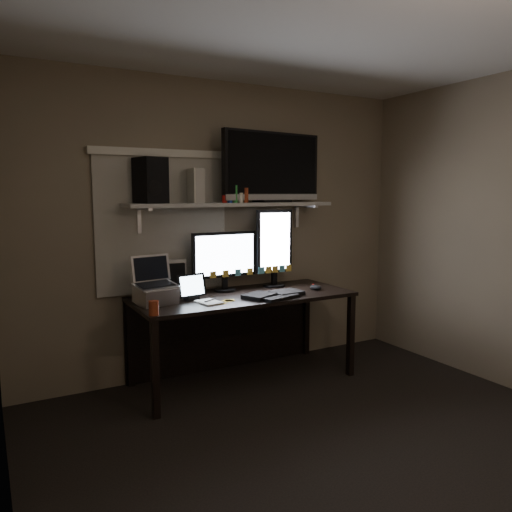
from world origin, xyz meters
TOP-DOWN VIEW (x-y plane):
  - floor at (0.00, 0.00)m, footprint 3.60×3.60m
  - ceiling at (0.00, 0.00)m, footprint 3.60×3.60m
  - back_wall at (0.00, 1.80)m, footprint 3.60×0.00m
  - window_blinds at (-0.55, 1.79)m, footprint 1.10×0.02m
  - desk at (0.00, 1.55)m, footprint 1.80×0.75m
  - wall_shelf at (0.00, 1.62)m, footprint 1.80×0.35m
  - monitor_landscape at (-0.07, 1.64)m, footprint 0.59×0.08m
  - monitor_portrait at (0.42, 1.63)m, footprint 0.35×0.07m
  - keyboard at (0.19, 1.26)m, footprint 0.55×0.33m
  - mouse at (0.65, 1.31)m, footprint 0.09×0.13m
  - notepad at (-0.37, 1.28)m, footprint 0.18×0.22m
  - tablet at (-0.45, 1.44)m, footprint 0.25×0.13m
  - file_sorter at (-0.51, 1.73)m, footprint 0.23×0.14m
  - laptop at (-0.73, 1.44)m, footprint 0.35×0.30m
  - cup at (-0.85, 1.11)m, footprint 0.09×0.09m
  - sticky_notes at (-0.17, 1.28)m, footprint 0.37×0.30m
  - tv at (0.39, 1.62)m, footprint 1.02×0.31m
  - game_console at (-0.32, 1.65)m, footprint 0.10×0.24m
  - speaker at (-0.69, 1.65)m, footprint 0.24×0.27m
  - bottles at (-0.00, 1.56)m, footprint 0.24×0.09m

SIDE VIEW (x-z plane):
  - floor at x=0.00m, z-range 0.00..0.00m
  - desk at x=0.00m, z-range 0.19..0.92m
  - sticky_notes at x=-0.17m, z-range 0.73..0.73m
  - notepad at x=-0.37m, z-range 0.73..0.74m
  - keyboard at x=0.19m, z-range 0.73..0.76m
  - mouse at x=0.65m, z-range 0.73..0.77m
  - cup at x=-0.85m, z-range 0.73..0.83m
  - tablet at x=-0.45m, z-range 0.73..0.94m
  - file_sorter at x=-0.51m, z-range 0.73..1.01m
  - laptop at x=-0.73m, z-range 0.73..1.08m
  - monitor_landscape at x=-0.07m, z-range 0.73..1.25m
  - monitor_portrait at x=0.42m, z-range 0.73..1.43m
  - back_wall at x=0.00m, z-range -0.55..3.05m
  - window_blinds at x=-0.55m, z-range 0.75..1.85m
  - wall_shelf at x=0.00m, z-range 1.45..1.48m
  - bottles at x=0.00m, z-range 1.48..1.63m
  - game_console at x=-0.32m, z-range 1.48..1.76m
  - speaker at x=-0.69m, z-range 1.48..1.83m
  - tv at x=0.39m, z-range 1.48..2.08m
  - ceiling at x=0.00m, z-range 2.50..2.50m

